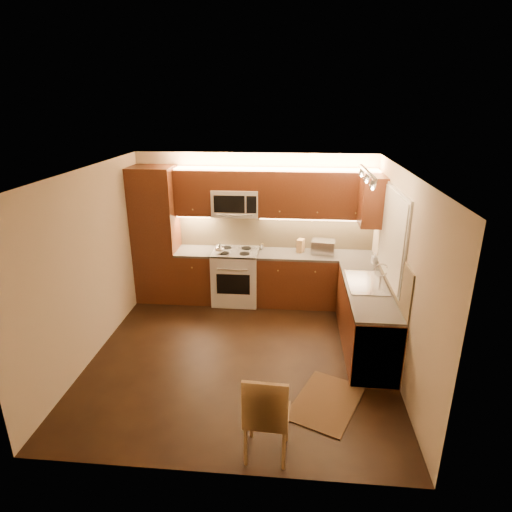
# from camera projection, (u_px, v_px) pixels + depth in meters

# --- Properties ---
(floor) EXTENTS (4.00, 4.00, 0.01)m
(floor) POSITION_uv_depth(u_px,v_px,m) (242.00, 354.00, 5.87)
(floor) COLOR black
(floor) RESTS_ON ground
(ceiling) EXTENTS (4.00, 4.00, 0.01)m
(ceiling) POSITION_uv_depth(u_px,v_px,m) (239.00, 172.00, 5.02)
(ceiling) COLOR beige
(ceiling) RESTS_ON ground
(wall_back) EXTENTS (4.00, 0.01, 2.50)m
(wall_back) POSITION_uv_depth(u_px,v_px,m) (255.00, 227.00, 7.32)
(wall_back) COLOR tan
(wall_back) RESTS_ON ground
(wall_front) EXTENTS (4.00, 0.01, 2.50)m
(wall_front) POSITION_uv_depth(u_px,v_px,m) (211.00, 359.00, 3.57)
(wall_front) COLOR tan
(wall_front) RESTS_ON ground
(wall_left) EXTENTS (0.01, 4.00, 2.50)m
(wall_left) POSITION_uv_depth(u_px,v_px,m) (90.00, 265.00, 5.62)
(wall_left) COLOR tan
(wall_left) RESTS_ON ground
(wall_right) EXTENTS (0.01, 4.00, 2.50)m
(wall_right) POSITION_uv_depth(u_px,v_px,m) (401.00, 276.00, 5.27)
(wall_right) COLOR tan
(wall_right) RESTS_ON ground
(pantry) EXTENTS (0.70, 0.60, 2.30)m
(pantry) POSITION_uv_depth(u_px,v_px,m) (156.00, 235.00, 7.21)
(pantry) COLOR #451D0E
(pantry) RESTS_ON floor
(base_cab_back_left) EXTENTS (0.62, 0.60, 0.86)m
(base_cab_back_left) POSITION_uv_depth(u_px,v_px,m) (197.00, 276.00, 7.40)
(base_cab_back_left) COLOR #451D0E
(base_cab_back_left) RESTS_ON floor
(counter_back_left) EXTENTS (0.62, 0.60, 0.04)m
(counter_back_left) POSITION_uv_depth(u_px,v_px,m) (195.00, 251.00, 7.25)
(counter_back_left) COLOR #363431
(counter_back_left) RESTS_ON base_cab_back_left
(base_cab_back_right) EXTENTS (1.92, 0.60, 0.86)m
(base_cab_back_right) POSITION_uv_depth(u_px,v_px,m) (314.00, 280.00, 7.23)
(base_cab_back_right) COLOR #451D0E
(base_cab_back_right) RESTS_ON floor
(counter_back_right) EXTENTS (1.92, 0.60, 0.04)m
(counter_back_right) POSITION_uv_depth(u_px,v_px,m) (316.00, 255.00, 7.07)
(counter_back_right) COLOR #363431
(counter_back_right) RESTS_ON base_cab_back_right
(base_cab_right) EXTENTS (0.60, 2.00, 0.86)m
(base_cab_right) POSITION_uv_depth(u_px,v_px,m) (365.00, 318.00, 5.95)
(base_cab_right) COLOR #451D0E
(base_cab_right) RESTS_ON floor
(counter_right) EXTENTS (0.60, 2.00, 0.04)m
(counter_right) POSITION_uv_depth(u_px,v_px,m) (368.00, 289.00, 5.80)
(counter_right) COLOR #363431
(counter_right) RESTS_ON base_cab_right
(dishwasher) EXTENTS (0.58, 0.60, 0.84)m
(dishwasher) POSITION_uv_depth(u_px,v_px,m) (374.00, 345.00, 5.30)
(dishwasher) COLOR silver
(dishwasher) RESTS_ON floor
(backsplash_back) EXTENTS (3.30, 0.02, 0.60)m
(backsplash_back) POSITION_uv_depth(u_px,v_px,m) (275.00, 231.00, 7.29)
(backsplash_back) COLOR tan
(backsplash_back) RESTS_ON wall_back
(backsplash_right) EXTENTS (0.02, 2.00, 0.60)m
(backsplash_right) POSITION_uv_depth(u_px,v_px,m) (393.00, 268.00, 5.67)
(backsplash_right) COLOR tan
(backsplash_right) RESTS_ON wall_right
(upper_cab_back_left) EXTENTS (0.62, 0.35, 0.75)m
(upper_cab_back_left) POSITION_uv_depth(u_px,v_px,m) (194.00, 192.00, 7.02)
(upper_cab_back_left) COLOR #451D0E
(upper_cab_back_left) RESTS_ON wall_back
(upper_cab_back_right) EXTENTS (1.92, 0.35, 0.75)m
(upper_cab_back_right) POSITION_uv_depth(u_px,v_px,m) (318.00, 194.00, 6.85)
(upper_cab_back_right) COLOR #451D0E
(upper_cab_back_right) RESTS_ON wall_back
(upper_cab_bridge) EXTENTS (0.76, 0.35, 0.31)m
(upper_cab_bridge) POSITION_uv_depth(u_px,v_px,m) (235.00, 179.00, 6.89)
(upper_cab_bridge) COLOR #451D0E
(upper_cab_bridge) RESTS_ON wall_back
(upper_cab_right_corner) EXTENTS (0.35, 0.50, 0.75)m
(upper_cab_right_corner) POSITION_uv_depth(u_px,v_px,m) (372.00, 201.00, 6.39)
(upper_cab_right_corner) COLOR #451D0E
(upper_cab_right_corner) RESTS_ON wall_right
(stove) EXTENTS (0.76, 0.65, 0.92)m
(stove) POSITION_uv_depth(u_px,v_px,m) (236.00, 276.00, 7.31)
(stove) COLOR silver
(stove) RESTS_ON floor
(microwave) EXTENTS (0.76, 0.38, 0.44)m
(microwave) POSITION_uv_depth(u_px,v_px,m) (236.00, 202.00, 7.00)
(microwave) COLOR silver
(microwave) RESTS_ON wall_back
(window_frame) EXTENTS (0.03, 1.44, 1.24)m
(window_frame) POSITION_uv_depth(u_px,v_px,m) (393.00, 236.00, 5.67)
(window_frame) COLOR silver
(window_frame) RESTS_ON wall_right
(window_blinds) EXTENTS (0.02, 1.36, 1.16)m
(window_blinds) POSITION_uv_depth(u_px,v_px,m) (392.00, 236.00, 5.67)
(window_blinds) COLOR silver
(window_blinds) RESTS_ON wall_right
(sink) EXTENTS (0.52, 0.86, 0.15)m
(sink) POSITION_uv_depth(u_px,v_px,m) (367.00, 278.00, 5.91)
(sink) COLOR silver
(sink) RESTS_ON counter_right
(faucet) EXTENTS (0.20, 0.04, 0.30)m
(faucet) POSITION_uv_depth(u_px,v_px,m) (381.00, 274.00, 5.87)
(faucet) COLOR silver
(faucet) RESTS_ON counter_right
(track_light_bar) EXTENTS (0.04, 1.20, 0.03)m
(track_light_bar) POSITION_uv_depth(u_px,v_px,m) (367.00, 172.00, 5.27)
(track_light_bar) COLOR silver
(track_light_bar) RESTS_ON ceiling
(kettle) EXTENTS (0.16, 0.16, 0.19)m
(kettle) POSITION_uv_depth(u_px,v_px,m) (220.00, 248.00, 6.99)
(kettle) COLOR silver
(kettle) RESTS_ON stove
(toaster_oven) EXTENTS (0.41, 0.33, 0.22)m
(toaster_oven) POSITION_uv_depth(u_px,v_px,m) (323.00, 247.00, 7.05)
(toaster_oven) COLOR silver
(toaster_oven) RESTS_ON counter_back_right
(knife_block) EXTENTS (0.14, 0.18, 0.22)m
(knife_block) POSITION_uv_depth(u_px,v_px,m) (301.00, 246.00, 7.13)
(knife_block) COLOR #A9874C
(knife_block) RESTS_ON counter_back_right
(spice_jar_a) EXTENTS (0.06, 0.06, 0.10)m
(spice_jar_a) POSITION_uv_depth(u_px,v_px,m) (262.00, 247.00, 7.24)
(spice_jar_a) COLOR silver
(spice_jar_a) RESTS_ON counter_back_right
(spice_jar_b) EXTENTS (0.06, 0.06, 0.09)m
(spice_jar_b) POSITION_uv_depth(u_px,v_px,m) (262.00, 247.00, 7.24)
(spice_jar_b) COLOR olive
(spice_jar_b) RESTS_ON counter_back_right
(spice_jar_c) EXTENTS (0.06, 0.06, 0.10)m
(spice_jar_c) POSITION_uv_depth(u_px,v_px,m) (262.00, 247.00, 7.23)
(spice_jar_c) COLOR silver
(spice_jar_c) RESTS_ON counter_back_right
(spice_jar_d) EXTENTS (0.06, 0.06, 0.09)m
(spice_jar_d) POSITION_uv_depth(u_px,v_px,m) (262.00, 246.00, 7.28)
(spice_jar_d) COLOR olive
(spice_jar_d) RESTS_ON counter_back_right
(soap_bottle) EXTENTS (0.10, 0.10, 0.18)m
(soap_bottle) POSITION_uv_depth(u_px,v_px,m) (375.00, 258.00, 6.62)
(soap_bottle) COLOR silver
(soap_bottle) RESTS_ON counter_right
(rug) EXTENTS (1.00, 1.17, 0.01)m
(rug) POSITION_uv_depth(u_px,v_px,m) (326.00, 402.00, 4.93)
(rug) COLOR black
(rug) RESTS_ON floor
(dining_chair) EXTENTS (0.44, 0.44, 0.95)m
(dining_chair) POSITION_uv_depth(u_px,v_px,m) (267.00, 413.00, 4.08)
(dining_chair) COLOR #A9874C
(dining_chair) RESTS_ON floor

